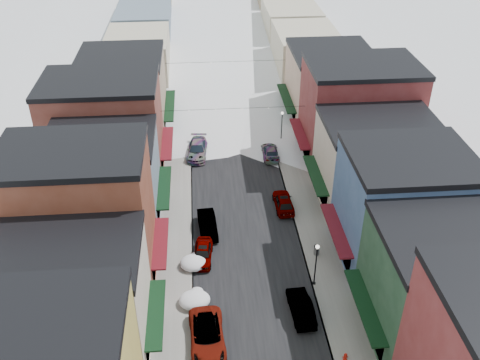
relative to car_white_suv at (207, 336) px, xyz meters
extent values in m
cube|color=black|center=(4.00, 47.70, -0.77)|extent=(10.00, 160.00, 0.01)
cube|color=gray|center=(-2.60, 47.70, -0.70)|extent=(3.20, 160.00, 0.15)
cube|color=gray|center=(10.60, 47.70, -0.70)|extent=(3.20, 160.00, 0.15)
cube|color=slate|center=(-1.05, 47.70, -0.70)|extent=(0.10, 160.00, 0.15)
cube|color=slate|center=(9.05, 47.70, -0.70)|extent=(0.10, 160.00, 0.15)
cube|color=black|center=(-9.20, -8.30, 10.48)|extent=(10.20, 8.70, 0.50)
cube|color=beige|center=(-9.20, 0.20, 3.73)|extent=(10.00, 8.00, 9.00)
cube|color=black|center=(-9.20, 0.20, 8.48)|extent=(10.20, 8.20, 0.50)
cube|color=black|center=(-3.60, 0.20, 2.43)|extent=(1.20, 6.80, 0.15)
cube|color=brown|center=(-9.70, 8.20, 5.23)|extent=(11.00, 8.00, 12.00)
cube|color=black|center=(-9.70, 8.20, 11.48)|extent=(11.20, 8.20, 0.50)
cube|color=maroon|center=(-3.60, 8.20, 2.43)|extent=(1.20, 6.80, 0.15)
cube|color=slate|center=(-9.20, 16.70, 3.48)|extent=(10.00, 9.00, 8.50)
cube|color=black|center=(-9.20, 16.70, 7.98)|extent=(10.20, 9.20, 0.50)
cube|color=black|center=(-3.60, 16.70, 2.43)|extent=(1.20, 7.65, 0.15)
cube|color=brown|center=(-10.20, 25.70, 4.48)|extent=(12.00, 9.00, 10.50)
cube|color=black|center=(-10.20, 25.70, 9.98)|extent=(12.20, 9.20, 0.50)
cube|color=maroon|center=(-3.60, 25.70, 2.43)|extent=(1.20, 7.65, 0.15)
cube|color=#9B8166|center=(-9.20, 35.70, 3.98)|extent=(10.00, 11.00, 9.50)
cube|color=black|center=(-9.20, 35.70, 8.98)|extent=(10.20, 11.20, 0.50)
cube|color=black|center=(-3.60, 35.70, 2.43)|extent=(1.20, 9.35, 0.15)
cube|color=#1F422A|center=(17.20, -0.30, 3.73)|extent=(10.00, 9.00, 9.00)
cube|color=black|center=(17.20, -0.30, 8.48)|extent=(10.20, 9.20, 0.50)
cube|color=black|center=(11.60, -0.30, 2.43)|extent=(1.20, 7.65, 0.15)
cube|color=#385480|center=(17.20, 8.70, 4.23)|extent=(10.00, 9.00, 10.00)
cube|color=black|center=(17.20, 8.70, 9.48)|extent=(10.20, 9.20, 0.50)
cube|color=maroon|center=(11.60, 8.70, 2.43)|extent=(1.20, 7.65, 0.15)
cube|color=beige|center=(17.70, 17.70, 3.48)|extent=(11.00, 9.00, 8.50)
cube|color=black|center=(17.70, 17.70, 7.98)|extent=(11.20, 9.20, 0.50)
cube|color=black|center=(11.60, 17.70, 2.43)|extent=(1.20, 7.65, 0.15)
cube|color=maroon|center=(18.20, 26.70, 4.73)|extent=(12.00, 9.00, 11.00)
cube|color=black|center=(18.20, 26.70, 10.48)|extent=(12.20, 9.20, 0.50)
cube|color=maroon|center=(11.60, 26.70, 2.43)|extent=(1.20, 7.65, 0.15)
cube|color=tan|center=(17.20, 36.70, 3.73)|extent=(10.00, 11.00, 9.00)
cube|color=black|center=(17.20, 36.70, 8.48)|extent=(10.20, 11.20, 0.50)
cube|color=black|center=(11.60, 36.70, 2.43)|extent=(1.20, 9.35, 0.15)
cube|color=gray|center=(-8.50, 49.70, 3.23)|extent=(9.00, 13.00, 8.00)
cube|color=gray|center=(16.50, 49.70, 3.23)|extent=(9.00, 13.00, 8.00)
cube|color=gray|center=(-8.50, 63.70, 3.23)|extent=(9.00, 13.00, 8.00)
cube|color=gray|center=(16.50, 63.70, 3.23)|extent=(9.00, 13.00, 8.00)
cube|color=gray|center=(-8.50, 77.70, 3.23)|extent=(9.00, 13.00, 8.00)
cube|color=gray|center=(16.50, 77.70, 3.23)|extent=(9.00, 13.00, 8.00)
cylinder|color=black|center=(4.00, 27.70, 5.43)|extent=(16.40, 0.04, 0.04)
cylinder|color=black|center=(4.00, 42.70, 5.43)|extent=(16.40, 0.04, 0.04)
imported|color=white|center=(0.00, 0.00, 0.00)|extent=(2.81, 5.67, 1.55)
imported|color=gray|center=(-0.09, 9.51, -0.08)|extent=(2.06, 4.24, 1.39)
imported|color=black|center=(0.46, 13.57, -0.01)|extent=(1.98, 4.72, 1.52)
imported|color=gray|center=(-0.30, 28.22, 0.02)|extent=(2.74, 5.66, 1.59)
imported|color=black|center=(7.50, 2.29, -0.03)|extent=(1.81, 4.59, 1.49)
imported|color=gray|center=(8.30, 16.73, -0.01)|extent=(1.88, 4.51, 1.52)
imported|color=black|center=(8.30, 27.21, -0.11)|extent=(1.91, 4.59, 1.33)
imported|color=#999CA1|center=(2.85, 41.89, 0.01)|extent=(2.26, 4.75, 1.57)
imported|color=silver|center=(5.29, 52.19, 0.08)|extent=(3.10, 6.26, 1.71)
cylinder|color=red|center=(9.87, -2.56, -0.58)|extent=(0.31, 0.31, 0.09)
cylinder|color=red|center=(9.87, -2.56, -0.35)|extent=(0.22, 0.22, 0.56)
sphere|color=red|center=(9.87, -2.56, -0.03)|extent=(0.24, 0.24, 0.24)
cylinder|color=red|center=(9.87, -2.56, -0.25)|extent=(0.42, 0.09, 0.09)
cylinder|color=slate|center=(10.17, 9.15, -0.19)|extent=(0.50, 0.50, 0.86)
cylinder|color=black|center=(10.17, 9.15, 0.26)|extent=(0.53, 0.53, 0.06)
cylinder|color=black|center=(9.20, 5.43, -0.57)|extent=(0.29, 0.29, 0.10)
cylinder|color=black|center=(9.20, 5.43, 1.31)|extent=(0.12, 0.12, 3.87)
sphere|color=white|center=(9.20, 5.43, 3.39)|extent=(0.35, 0.35, 0.35)
cylinder|color=black|center=(10.07, 30.32, -0.57)|extent=(0.29, 0.29, 0.10)
cylinder|color=black|center=(10.07, 30.32, 1.30)|extent=(0.12, 0.12, 3.84)
sphere|color=white|center=(10.07, 30.32, 3.36)|extent=(0.35, 0.35, 0.35)
ellipsoid|color=white|center=(-0.90, 3.95, -0.23)|extent=(2.56, 2.17, 1.08)
ellipsoid|color=white|center=(-0.70, 5.15, -0.50)|extent=(1.09, 0.98, 0.55)
ellipsoid|color=white|center=(-0.90, 8.46, -0.25)|extent=(2.49, 2.11, 1.06)
ellipsoid|color=white|center=(-0.70, 9.66, -0.51)|extent=(1.07, 0.96, 0.53)
ellipsoid|color=white|center=(-0.31, 29.93, -0.32)|extent=(2.12, 1.79, 0.90)
ellipsoid|color=white|center=(-0.11, 31.13, -0.55)|extent=(0.91, 0.82, 0.45)
camera|label=1|loc=(0.21, -27.27, 31.25)|focal=40.00mm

